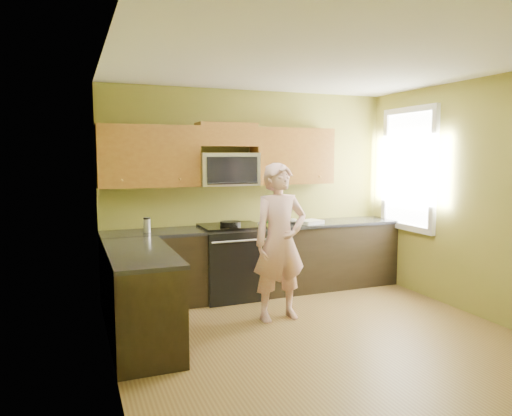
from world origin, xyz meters
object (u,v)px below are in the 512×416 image
microwave (227,185)px  travel_mug (147,232)px  stove (231,261)px  butter_tub (271,227)px  woman (280,242)px  frying_pan (230,226)px

microwave → travel_mug: bearing=-172.7°
stove → butter_tub: 0.68m
travel_mug → butter_tub: bearing=-5.4°
woman → microwave: bearing=100.8°
microwave → frying_pan: size_ratio=1.66×
microwave → butter_tub: (0.49, -0.28, -0.53)m
microwave → travel_mug: 1.19m
microwave → stove: bearing=-90.0°
microwave → butter_tub: 0.77m
frying_pan → butter_tub: 0.52m
woman → butter_tub: 0.84m
stove → microwave: (0.00, 0.12, 0.97)m
woman → frying_pan: size_ratio=3.82×
microwave → butter_tub: bearing=-30.1°
woman → travel_mug: bearing=141.6°
travel_mug → woman: bearing=-35.9°
microwave → frying_pan: 0.54m
microwave → woman: 1.25m
butter_tub → travel_mug: bearing=174.6°
stove → butter_tub: size_ratio=7.07×
frying_pan → butter_tub: frying_pan is taller
woman → butter_tub: (0.23, 0.80, 0.04)m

